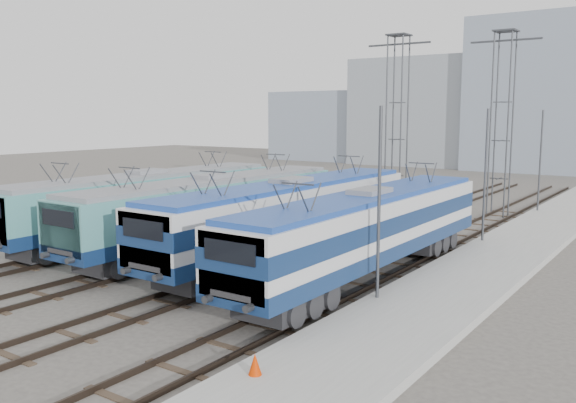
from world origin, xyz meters
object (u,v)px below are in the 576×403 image
(mast_mid, at_px, (485,178))
(mast_rear, at_px, (540,163))
(locomotive_center_left, at_px, (211,206))
(mast_front, at_px, (379,208))
(locomotive_center_right, at_px, (289,212))
(locomotive_far_left, at_px, (145,200))
(catenary_tower_east, at_px, (502,115))
(safety_cone, at_px, (255,364))
(locomotive_far_right, at_px, (367,227))
(catenary_tower_west, at_px, (397,115))

(mast_mid, distance_m, mast_rear, 12.00)
(locomotive_center_left, relative_size, mast_front, 2.51)
(mast_rear, bearing_deg, locomotive_center_right, -107.39)
(locomotive_far_left, bearing_deg, catenary_tower_east, 54.86)
(locomotive_far_left, height_order, mast_front, mast_front)
(catenary_tower_east, height_order, safety_cone, catenary_tower_east)
(locomotive_far_left, bearing_deg, mast_front, -11.68)
(locomotive_far_right, relative_size, mast_front, 2.49)
(locomotive_center_left, relative_size, mast_rear, 2.51)
(catenary_tower_east, height_order, mast_front, catenary_tower_east)
(locomotive_far_left, height_order, catenary_tower_east, catenary_tower_east)
(locomotive_center_left, bearing_deg, safety_cone, -44.21)
(mast_mid, xyz_separation_m, safety_cone, (0.42, -19.56, -2.93))
(locomotive_center_right, distance_m, mast_mid, 10.51)
(catenary_tower_east, bearing_deg, locomotive_center_right, -103.09)
(locomotive_far_left, distance_m, mast_rear, 25.91)
(locomotive_center_right, height_order, safety_cone, locomotive_center_right)
(safety_cone, bearing_deg, catenary_tower_east, 94.87)
(locomotive_center_right, relative_size, catenary_tower_east, 1.48)
(locomotive_far_left, height_order, locomotive_center_left, locomotive_far_left)
(mast_front, relative_size, mast_rear, 1.00)
(locomotive_far_right, distance_m, mast_mid, 9.52)
(safety_cone, bearing_deg, locomotive_far_right, 102.41)
(locomotive_far_right, relative_size, safety_cone, 31.96)
(mast_front, height_order, safety_cone, mast_front)
(locomotive_center_right, xyz_separation_m, mast_mid, (6.35, 8.28, 1.22))
(locomotive_far_left, height_order, mast_rear, mast_rear)
(mast_front, bearing_deg, catenary_tower_west, 113.27)
(catenary_tower_west, height_order, mast_front, catenary_tower_west)
(mast_rear, bearing_deg, locomotive_center_left, -117.77)
(locomotive_center_left, distance_m, locomotive_center_right, 4.51)
(mast_front, xyz_separation_m, safety_cone, (0.42, -7.56, -2.93))
(mast_rear, bearing_deg, locomotive_far_left, -126.39)
(catenary_tower_west, height_order, mast_mid, catenary_tower_west)
(locomotive_center_right, distance_m, locomotive_far_right, 4.60)
(locomotive_far_right, bearing_deg, mast_mid, 78.69)
(mast_front, bearing_deg, locomotive_center_left, 162.62)
(mast_mid, height_order, mast_rear, same)
(locomotive_far_left, bearing_deg, safety_cone, -34.25)
(catenary_tower_west, bearing_deg, mast_rear, 24.94)
(catenary_tower_west, bearing_deg, mast_mid, -42.93)
(catenary_tower_west, bearing_deg, locomotive_center_right, -82.13)
(locomotive_far_left, bearing_deg, locomotive_center_right, 3.48)
(locomotive_far_right, distance_m, catenary_tower_east, 19.75)
(locomotive_center_right, bearing_deg, safety_cone, -59.04)
(mast_front, xyz_separation_m, mast_mid, (0.00, 12.00, 0.00))
(locomotive_far_left, bearing_deg, catenary_tower_west, 68.14)
(locomotive_far_right, distance_m, safety_cone, 10.68)
(locomotive_center_right, relative_size, mast_front, 2.55)
(catenary_tower_west, bearing_deg, locomotive_far_left, -111.86)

